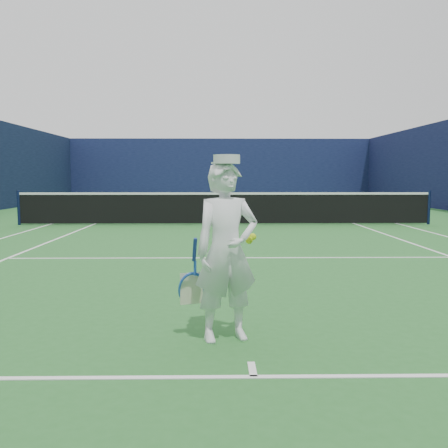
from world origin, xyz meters
name	(u,v)px	position (x,y,z in m)	size (l,w,h in m)	color
ground	(225,225)	(0.00, 0.00, 0.00)	(80.00, 80.00, 0.00)	#276729
court_markings	(225,224)	(0.00, 0.00, 0.00)	(11.03, 23.83, 0.01)	white
windscreen_fence	(225,160)	(0.00, 0.00, 2.00)	(20.12, 36.12, 4.00)	#10173D
tennis_net	(225,207)	(0.00, 0.00, 0.55)	(12.88, 0.09, 1.07)	#141E4C
tennis_player	(226,251)	(-0.19, -10.99, 0.83)	(0.83, 0.56, 1.70)	white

